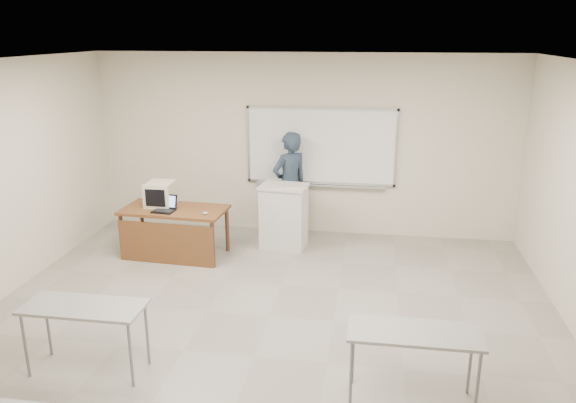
% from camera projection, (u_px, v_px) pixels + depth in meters
% --- Properties ---
extents(floor, '(7.00, 8.00, 0.01)m').
position_uv_depth(floor, '(254.00, 357.00, 5.97)').
color(floor, gray).
rests_on(floor, ground).
extents(whiteboard, '(2.48, 0.10, 1.31)m').
position_uv_depth(whiteboard, '(321.00, 147.00, 9.25)').
color(whiteboard, white).
rests_on(whiteboard, floor).
extents(student_desks, '(4.40, 2.20, 0.73)m').
position_uv_depth(student_desks, '(217.00, 376.00, 4.50)').
color(student_desks, gray).
rests_on(student_desks, floor).
extents(instructor_desk, '(1.56, 0.78, 0.75)m').
position_uv_depth(instructor_desk, '(172.00, 223.00, 8.42)').
color(instructor_desk, brown).
rests_on(instructor_desk, floor).
extents(podium, '(0.72, 0.53, 1.02)m').
position_uv_depth(podium, '(284.00, 216.00, 8.88)').
color(podium, silver).
rests_on(podium, floor).
extents(crt_monitor, '(0.40, 0.45, 0.38)m').
position_uv_depth(crt_monitor, '(161.00, 194.00, 8.58)').
color(crt_monitor, beige).
rests_on(crt_monitor, instructor_desk).
extents(laptop, '(0.31, 0.29, 0.23)m').
position_uv_depth(laptop, '(165.00, 207.00, 8.35)').
color(laptop, black).
rests_on(laptop, instructor_desk).
extents(mouse, '(0.10, 0.07, 0.04)m').
position_uv_depth(mouse, '(205.00, 213.00, 8.20)').
color(mouse, '#A2A5A9').
rests_on(mouse, instructor_desk).
extents(keyboard, '(0.46, 0.22, 0.02)m').
position_uv_depth(keyboard, '(292.00, 187.00, 8.59)').
color(keyboard, beige).
rests_on(keyboard, podium).
extents(presenter, '(0.76, 0.75, 1.77)m').
position_uv_depth(presenter, '(290.00, 185.00, 9.25)').
color(presenter, black).
rests_on(presenter, floor).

